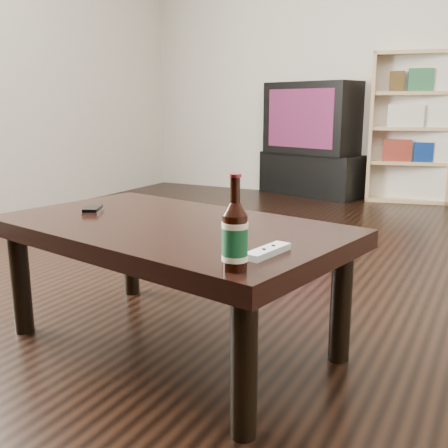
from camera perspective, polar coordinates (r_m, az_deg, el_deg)
The scene contains 9 objects.
floor at distance 2.23m, azimuth 3.02°, elevation -9.66°, with size 5.00×6.00×0.01m, color black.
wall_back at distance 4.99m, azimuth 18.82°, elevation 17.90°, with size 5.00×0.02×2.70m, color beige.
tv_stand at distance 5.21m, azimuth 9.89°, elevation 5.44°, with size 1.00×0.50×0.40m, color black.
tv at distance 5.17m, azimuth 10.11°, elevation 11.29°, with size 1.00×0.78×0.66m.
bookshelf at distance 5.02m, azimuth 19.48°, elevation 10.11°, with size 0.75×0.47×1.30m.
coffee_table at distance 1.82m, azimuth -5.91°, elevation -1.71°, with size 1.32×0.92×0.45m.
beer_bottle at distance 1.27m, azimuth 1.20°, elevation -1.39°, with size 0.08×0.08×0.24m.
phone at distance 2.05m, azimuth -14.10°, elevation 1.53°, with size 0.10×0.13×0.02m.
remote at distance 1.42m, azimuth 4.77°, elevation -2.98°, with size 0.07×0.17×0.02m.
Camera 1 is at (0.87, -1.88, 0.85)m, focal length 42.00 mm.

